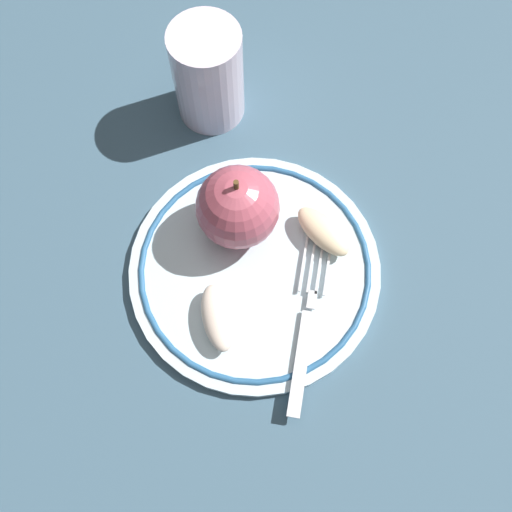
# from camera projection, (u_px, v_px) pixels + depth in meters

# --- Properties ---
(ground_plane) EXTENTS (2.00, 2.00, 0.00)m
(ground_plane) POSITION_uv_depth(u_px,v_px,m) (255.00, 271.00, 0.57)
(ground_plane) COLOR #3D5B6F
(plate) EXTENTS (0.25, 0.25, 0.01)m
(plate) POSITION_uv_depth(u_px,v_px,m) (256.00, 266.00, 0.56)
(plate) COLOR silver
(plate) RESTS_ON ground_plane
(apple_red_whole) EXTENTS (0.08, 0.08, 0.09)m
(apple_red_whole) POSITION_uv_depth(u_px,v_px,m) (238.00, 207.00, 0.53)
(apple_red_whole) COLOR #B64F61
(apple_red_whole) RESTS_ON plate
(apple_slice_front) EXTENTS (0.04, 0.07, 0.02)m
(apple_slice_front) POSITION_uv_depth(u_px,v_px,m) (323.00, 231.00, 0.56)
(apple_slice_front) COLOR beige
(apple_slice_front) RESTS_ON plate
(apple_slice_back) EXTENTS (0.07, 0.07, 0.02)m
(apple_slice_back) POSITION_uv_depth(u_px,v_px,m) (216.00, 316.00, 0.53)
(apple_slice_back) COLOR #F6DFCC
(apple_slice_back) RESTS_ON plate
(fork) EXTENTS (0.17, 0.09, 0.00)m
(fork) POSITION_uv_depth(u_px,v_px,m) (307.00, 326.00, 0.53)
(fork) COLOR silver
(fork) RESTS_ON plate
(drinking_glass) EXTENTS (0.07, 0.07, 0.11)m
(drinking_glass) POSITION_uv_depth(u_px,v_px,m) (208.00, 75.00, 0.58)
(drinking_glass) COLOR silver
(drinking_glass) RESTS_ON ground_plane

